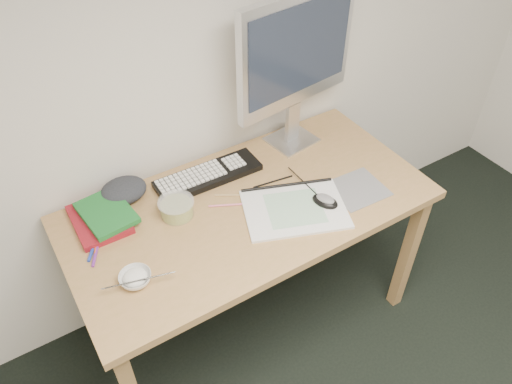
% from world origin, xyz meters
% --- Properties ---
extents(desk, '(1.40, 0.70, 0.75)m').
position_xyz_m(desk, '(-0.18, 1.43, 0.67)').
color(desk, tan).
rests_on(desk, ground).
extents(mousepad, '(0.22, 0.20, 0.00)m').
position_xyz_m(mousepad, '(0.23, 1.28, 0.75)').
color(mousepad, slate).
rests_on(mousepad, desk).
extents(sketchpad, '(0.45, 0.39, 0.01)m').
position_xyz_m(sketchpad, '(-0.05, 1.31, 0.76)').
color(sketchpad, white).
rests_on(sketchpad, desk).
extents(keyboard, '(0.44, 0.14, 0.03)m').
position_xyz_m(keyboard, '(-0.24, 1.65, 0.76)').
color(keyboard, black).
rests_on(keyboard, desk).
extents(monitor, '(0.56, 0.20, 0.66)m').
position_xyz_m(monitor, '(0.19, 1.68, 1.16)').
color(monitor, silver).
rests_on(monitor, desk).
extents(mouse, '(0.10, 0.12, 0.04)m').
position_xyz_m(mouse, '(0.06, 1.27, 0.78)').
color(mouse, black).
rests_on(mouse, sketchpad).
extents(rice_bowl, '(0.14, 0.14, 0.03)m').
position_xyz_m(rice_bowl, '(-0.69, 1.31, 0.77)').
color(rice_bowl, silver).
rests_on(rice_bowl, desk).
extents(chopsticks, '(0.22, 0.07, 0.02)m').
position_xyz_m(chopsticks, '(-0.69, 1.28, 0.79)').
color(chopsticks, '#BDBDC0').
rests_on(chopsticks, rice_bowl).
extents(fruit_tub, '(0.17, 0.17, 0.07)m').
position_xyz_m(fruit_tub, '(-0.44, 1.52, 0.78)').
color(fruit_tub, '#EBCB53').
rests_on(fruit_tub, desk).
extents(book_red, '(0.19, 0.25, 0.02)m').
position_xyz_m(book_red, '(-0.70, 1.64, 0.76)').
color(book_red, maroon).
rests_on(book_red, desk).
extents(book_green, '(0.19, 0.24, 0.02)m').
position_xyz_m(book_green, '(-0.67, 1.64, 0.78)').
color(book_green, '#1A6928').
rests_on(book_green, book_red).
extents(cloth_lump, '(0.16, 0.14, 0.06)m').
position_xyz_m(cloth_lump, '(-0.57, 1.72, 0.78)').
color(cloth_lump, '#282A30').
rests_on(cloth_lump, desk).
extents(pencil_pink, '(0.18, 0.10, 0.01)m').
position_xyz_m(pencil_pink, '(-0.23, 1.45, 0.75)').
color(pencil_pink, pink).
rests_on(pencil_pink, desk).
extents(pencil_tan, '(0.14, 0.09, 0.01)m').
position_xyz_m(pencil_tan, '(-0.20, 1.50, 0.75)').
color(pencil_tan, tan).
rests_on(pencil_tan, desk).
extents(pencil_black, '(0.17, 0.03, 0.01)m').
position_xyz_m(pencil_black, '(-0.03, 1.49, 0.75)').
color(pencil_black, black).
rests_on(pencil_black, desk).
extents(marker_blue, '(0.08, 0.11, 0.01)m').
position_xyz_m(marker_blue, '(-0.76, 1.52, 0.76)').
color(marker_blue, '#203CB1').
rests_on(marker_blue, desk).
extents(marker_orange, '(0.05, 0.12, 0.01)m').
position_xyz_m(marker_orange, '(-0.74, 1.55, 0.76)').
color(marker_orange, '#E75A1B').
rests_on(marker_orange, desk).
extents(marker_purple, '(0.07, 0.11, 0.01)m').
position_xyz_m(marker_purple, '(-0.76, 1.50, 0.76)').
color(marker_purple, '#732A9A').
rests_on(marker_purple, desk).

